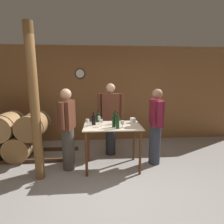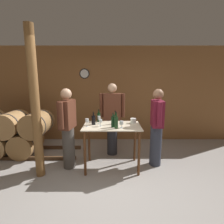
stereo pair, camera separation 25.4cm
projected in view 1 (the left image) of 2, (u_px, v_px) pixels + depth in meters
ground_plane at (112, 192)px, 2.83m from camera, size 14.00×14.00×0.00m
back_wall at (106, 95)px, 5.06m from camera, size 8.40×0.08×2.70m
barrel_rack at (1, 136)px, 3.97m from camera, size 3.67×0.78×1.06m
tasting_table at (112, 133)px, 3.49m from camera, size 1.13×0.73×0.90m
wooden_post at (35, 106)px, 2.98m from camera, size 0.16×0.16×2.70m
wine_bottle_far_left at (94, 120)px, 3.47m from camera, size 0.08×0.08×0.26m
wine_bottle_left at (98, 117)px, 3.71m from camera, size 0.07×0.07×0.27m
wine_bottle_center at (114, 122)px, 3.31m from camera, size 0.07×0.07×0.28m
wine_bottle_right at (115, 119)px, 3.56m from camera, size 0.07×0.07×0.27m
wine_bottle_far_right at (118, 122)px, 3.22m from camera, size 0.07×0.07×0.31m
wine_glass_near_left at (87, 121)px, 3.32m from camera, size 0.07×0.07×0.16m
wine_glass_near_center at (99, 118)px, 3.52m from camera, size 0.06×0.06×0.16m
wine_glass_near_right at (101, 121)px, 3.36m from camera, size 0.06×0.06×0.14m
wine_glass_far_side at (123, 123)px, 3.28m from camera, size 0.07×0.07×0.13m
ice_bucket at (133, 120)px, 3.65m from camera, size 0.12×0.12×0.10m
person_host at (156, 125)px, 3.64m from camera, size 0.25×0.59×1.61m
person_visitor_with_scarf at (67, 128)px, 3.41m from camera, size 0.29×0.58×1.62m
person_visitor_bearded at (111, 118)px, 4.10m from camera, size 0.59×0.24×1.70m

